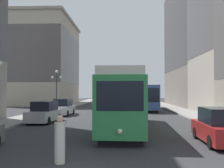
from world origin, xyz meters
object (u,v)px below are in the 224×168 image
(pedestrian_crossing_near, at_px, (60,141))
(transit_bus, at_px, (147,96))
(lamp_post_left_far, at_px, (57,84))
(parked_car_left_mid, at_px, (63,108))
(parked_car_right_far, at_px, (219,127))
(parked_car_left_near, at_px, (44,113))
(streetcar, at_px, (124,99))

(pedestrian_crossing_near, bearing_deg, transit_bus, 29.00)
(transit_bus, relative_size, lamp_post_left_far, 2.33)
(transit_bus, bearing_deg, lamp_post_left_far, -159.70)
(parked_car_left_mid, xyz_separation_m, parked_car_right_far, (11.64, -15.80, -0.00))
(transit_bus, bearing_deg, parked_car_right_far, -84.40)
(transit_bus, xyz_separation_m, parked_car_right_far, (1.54, -24.38, -1.10))
(parked_car_left_mid, distance_m, lamp_post_left_far, 5.71)
(parked_car_left_near, bearing_deg, parked_car_right_far, -33.83)
(transit_bus, xyz_separation_m, lamp_post_left_far, (-12.00, -3.97, 1.67))
(transit_bus, bearing_deg, pedestrian_crossing_near, -99.35)
(lamp_post_left_far, bearing_deg, transit_bus, 18.31)
(parked_car_right_far, distance_m, pedestrian_crossing_near, 8.29)
(streetcar, bearing_deg, lamp_post_left_far, 121.74)
(streetcar, xyz_separation_m, lamp_post_left_far, (-8.72, 15.27, 1.52))
(parked_car_left_mid, bearing_deg, parked_car_right_far, -52.16)
(pedestrian_crossing_near, xyz_separation_m, lamp_post_left_far, (-6.30, 24.45, 2.79))
(pedestrian_crossing_near, distance_m, lamp_post_left_far, 25.40)
(streetcar, relative_size, parked_car_right_far, 2.89)
(transit_bus, distance_m, parked_car_left_mid, 13.30)
(streetcar, height_order, parked_car_left_near, streetcar)
(parked_car_left_near, distance_m, lamp_post_left_far, 12.15)
(transit_bus, distance_m, parked_car_left_near, 18.66)
(parked_car_right_far, bearing_deg, parked_car_left_mid, -52.19)
(streetcar, distance_m, lamp_post_left_far, 17.65)
(streetcar, distance_m, parked_car_right_far, 7.16)
(parked_car_right_far, bearing_deg, transit_bus, -84.95)
(streetcar, distance_m, pedestrian_crossing_near, 9.58)
(streetcar, xyz_separation_m, parked_car_left_near, (-6.82, 3.59, -1.26))
(transit_bus, relative_size, parked_car_right_far, 2.65)
(transit_bus, distance_m, parked_car_right_far, 24.46)
(parked_car_right_far, relative_size, lamp_post_left_far, 0.88)
(transit_bus, relative_size, parked_car_left_near, 2.65)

